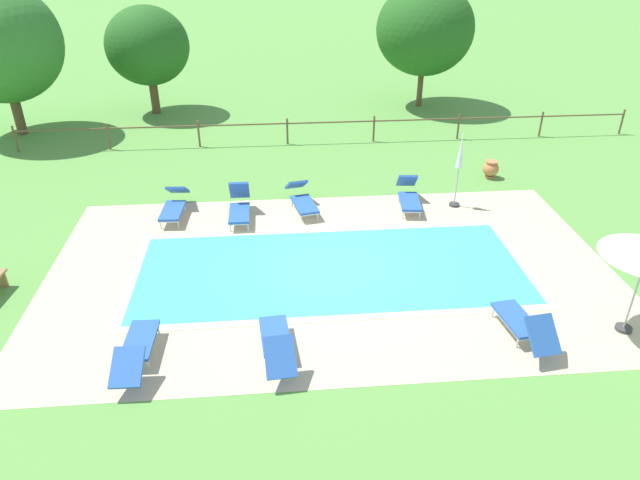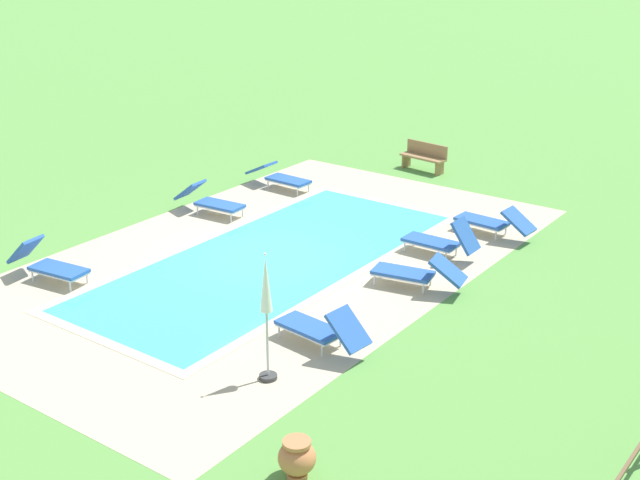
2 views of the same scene
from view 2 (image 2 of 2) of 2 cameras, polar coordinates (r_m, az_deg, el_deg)
ground_plane at (r=19.95m, az=-3.23°, el=-1.25°), size 160.00×160.00×0.00m
pool_deck_paving at (r=19.95m, az=-3.23°, el=-1.24°), size 14.56×8.69×0.01m
swimming_pool_water at (r=19.95m, az=-3.23°, el=-1.24°), size 9.88×4.01×0.01m
pool_coping_rim at (r=19.94m, az=-3.23°, el=-1.23°), size 10.36×4.49×0.01m
sun_lounger_north_near_steps at (r=20.10m, az=8.06°, el=-0.03°), size 0.61×1.81×1.02m
sun_lounger_north_mid at (r=24.89m, az=-2.68°, el=4.24°), size 0.66×2.09×0.71m
sun_lounger_north_far at (r=18.36m, az=6.42°, el=-2.17°), size 0.99×2.10×0.81m
sun_lounger_north_end at (r=15.85m, az=0.03°, el=-5.94°), size 0.80×1.99×0.91m
sun_lounger_south_near_corner at (r=22.90m, az=-7.30°, el=2.61°), size 0.77×2.04×0.85m
sun_lounger_south_mid at (r=19.55m, az=-17.66°, el=-1.54°), size 0.85×1.99×0.92m
sun_lounger_south_far at (r=21.64m, az=11.44°, el=1.22°), size 0.72×2.06×0.80m
patio_umbrella_closed_row_west at (r=14.34m, az=-3.61°, el=-4.04°), size 0.32×0.32×2.37m
wooden_bench_lawn_side at (r=26.77m, az=6.98°, el=5.59°), size 0.62×1.54×0.87m
terracotta_urn_near_fence at (r=12.53m, az=-1.55°, el=-14.33°), size 0.55×0.55×0.62m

